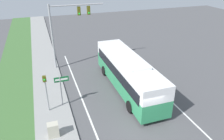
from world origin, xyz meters
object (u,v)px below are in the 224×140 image
at_px(street_sign, 61,86).
at_px(pedestrian_signal, 46,88).
at_px(bus, 128,72).
at_px(signal_gantry, 67,23).
at_px(utility_cabinet, 53,130).

bearing_deg(street_sign, pedestrian_signal, -157.73).
bearing_deg(pedestrian_signal, street_sign, 22.27).
height_order(bus, street_sign, bus).
xyz_separation_m(signal_gantry, pedestrian_signal, (-3.03, -8.01, -2.83)).
bearing_deg(street_sign, bus, 7.09).
distance_m(signal_gantry, street_sign, 8.33).
xyz_separation_m(bus, street_sign, (-6.07, -0.76, 0.10)).
bearing_deg(street_sign, utility_cabinet, -107.48).
height_order(street_sign, utility_cabinet, street_sign).
height_order(pedestrian_signal, utility_cabinet, pedestrian_signal).
bearing_deg(bus, pedestrian_signal, -170.27).
height_order(bus, utility_cabinet, bus).
relative_size(bus, pedestrian_signal, 3.47).
bearing_deg(signal_gantry, bus, -57.87).
relative_size(bus, signal_gantry, 1.56).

